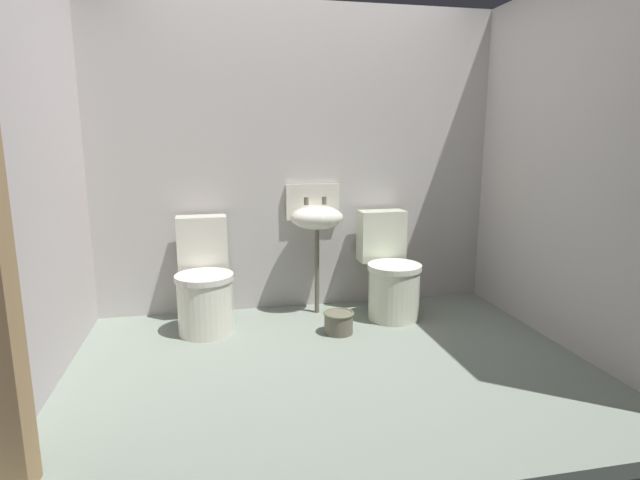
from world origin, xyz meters
The scene contains 8 objects.
ground_plane centered at (0.00, 0.00, -0.04)m, with size 3.49×2.50×0.08m, color gray.
wall_back centered at (0.00, 1.10, 1.16)m, with size 3.49×0.10×2.33m, color #BAB4B0.
wall_left centered at (-1.60, 0.10, 1.16)m, with size 0.10×2.30×2.33m, color #BCB3B3.
wall_right centered at (1.60, 0.10, 1.16)m, with size 0.10×2.30×2.33m, color #B7B0AE.
toilet_left centered at (-0.75, 0.70, 0.32)m, with size 0.41×0.60×0.78m.
toilet_right centered at (0.64, 0.70, 0.32)m, with size 0.41×0.60×0.78m.
sink centered at (0.10, 0.89, 0.75)m, with size 0.42×0.35×0.99m.
bucket centered at (0.16, 0.41, 0.08)m, with size 0.22×0.22×0.15m.
Camera 1 is at (-0.65, -2.85, 1.34)m, focal length 28.50 mm.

